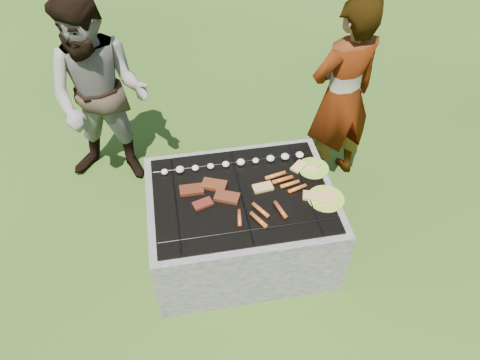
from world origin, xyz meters
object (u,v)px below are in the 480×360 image
object	(u,v)px
fire_pit	(241,224)
plate_far	(313,168)
plate_near	(326,199)
cook	(342,97)
bystander	(101,97)

from	to	relation	value
fire_pit	plate_far	distance (m)	0.67
fire_pit	plate_near	size ratio (longest dim) A/B	5.14
fire_pit	cook	distance (m)	1.28
fire_pit	bystander	size ratio (longest dim) A/B	0.78
plate_far	plate_near	bearing A→B (deg)	-89.79
plate_near	bystander	xyz separation A→B (m)	(-1.49, 1.15, 0.22)
cook	fire_pit	bearing A→B (deg)	21.48
cook	bystander	xyz separation A→B (m)	(-1.86, 0.32, 0.01)
plate_near	cook	size ratio (longest dim) A/B	0.15
fire_pit	plate_far	xyz separation A→B (m)	(0.56, 0.16, 0.33)
cook	bystander	size ratio (longest dim) A/B	0.99
plate_far	plate_near	size ratio (longest dim) A/B	0.97
fire_pit	cook	world-z (taller)	cook
plate_near	cook	xyz separation A→B (m)	(0.37, 0.83, 0.21)
plate_far	fire_pit	bearing A→B (deg)	-164.07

